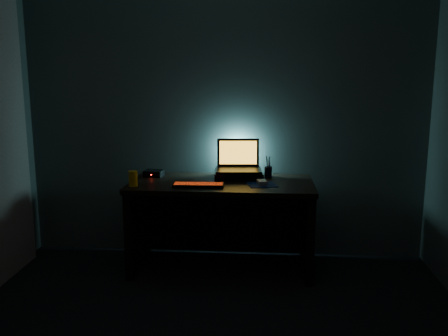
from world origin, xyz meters
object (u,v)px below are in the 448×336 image
object	(u,v)px
keyboard	(198,185)
juice_glass	(133,179)
mouse	(262,182)
pen_cup	(268,172)
laptop	(238,163)
router	(154,173)

from	to	relation	value
keyboard	juice_glass	size ratio (longest dim) A/B	3.33
mouse	pen_cup	world-z (taller)	pen_cup
laptop	juice_glass	size ratio (longest dim) A/B	3.30
laptop	router	size ratio (longest dim) A/B	2.34
keyboard	pen_cup	xyz separation A→B (m)	(0.55, 0.38, 0.03)
pen_cup	juice_glass	size ratio (longest dim) A/B	0.75
laptop	mouse	xyz separation A→B (m)	(0.20, -0.28, -0.10)
pen_cup	mouse	bearing A→B (deg)	-100.34
mouse	pen_cup	bearing A→B (deg)	65.21
keyboard	router	xyz separation A→B (m)	(-0.43, 0.34, 0.01)
laptop	keyboard	distance (m)	0.49
laptop	pen_cup	xyz separation A→B (m)	(0.25, 0.01, -0.07)
keyboard	mouse	bearing A→B (deg)	9.28
pen_cup	juice_glass	world-z (taller)	juice_glass
juice_glass	router	xyz separation A→B (m)	(0.08, 0.37, -0.03)
pen_cup	juice_glass	xyz separation A→B (m)	(-1.06, -0.41, 0.02)
laptop	keyboard	size ratio (longest dim) A/B	0.99
pen_cup	router	distance (m)	0.98
mouse	pen_cup	size ratio (longest dim) A/B	1.23
laptop	pen_cup	world-z (taller)	laptop
pen_cup	juice_glass	distance (m)	1.14
pen_cup	keyboard	bearing A→B (deg)	-145.11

